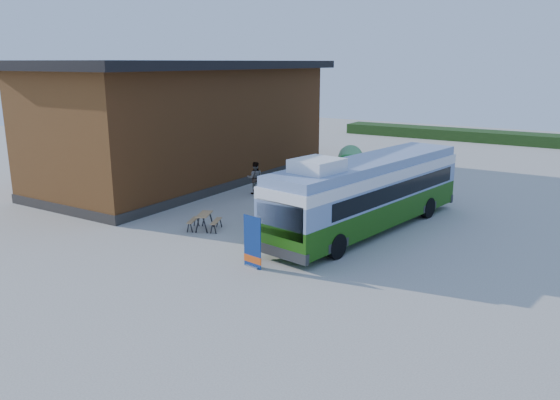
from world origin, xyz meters
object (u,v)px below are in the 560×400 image
Objects in this scene: bus at (368,191)px; banner at (252,247)px; picnic_table at (204,218)px; person_a at (338,183)px; person_b at (255,178)px; slurry_tanker at (350,163)px.

bus reaches higher than banner.
person_a reaches higher than picnic_table.
banner reaches higher than person_b.
banner is 0.38× the size of slurry_tanker.
slurry_tanker is at bearing -152.23° from person_b.
person_b is (-6.57, 9.65, 0.12)m from banner.
bus is 6.38m from person_a.
banner is 11.77m from person_a.
person_b reaches higher than picnic_table.
banner is 1.17× the size of picnic_table.
banner is at bearing -53.71° from picnic_table.
bus reaches higher than person_a.
slurry_tanker reaches higher than picnic_table.
picnic_table is 7.28m from person_b.
banner reaches higher than person_a.
person_a is (-3.93, 4.93, -0.99)m from bus.
slurry_tanker is (1.06, 13.09, 0.61)m from picnic_table.
slurry_tanker is (-3.47, 15.76, 0.37)m from banner.
person_b is at bearing 83.16° from picnic_table.
picnic_table is at bearing -115.96° from person_a.
bus is at bearing -83.41° from slurry_tanker.
banner reaches higher than picnic_table.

